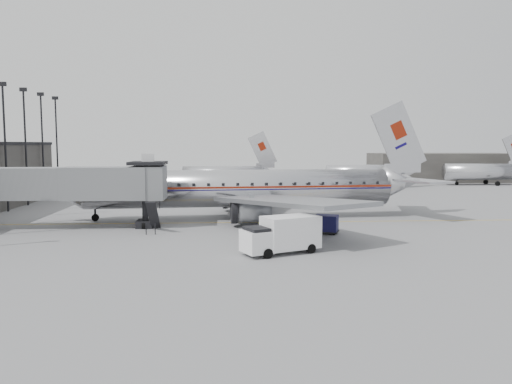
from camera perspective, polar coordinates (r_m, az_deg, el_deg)
ground at (r=45.39m, az=-1.54°, el=-4.69°), size 160.00×160.00×0.00m
hangar at (r=114.58m, az=20.56°, el=2.66°), size 30.00×12.00×6.00m
apron_line at (r=51.47m, az=1.59°, el=-3.46°), size 60.00×0.15×0.01m
jet_bridge at (r=50.81m, az=-20.82°, el=0.80°), size 21.00×6.20×7.10m
distant_aircraft_near at (r=86.81m, az=-3.61°, el=2.01°), size 16.39×3.20×10.26m
distant_aircraft_mid at (r=94.34m, az=12.41°, el=2.18°), size 16.39×3.20×10.26m
distant_aircraft_far at (r=106.99m, az=24.29°, el=2.20°), size 16.39×3.20×10.26m
airliner at (r=53.97m, az=-0.99°, el=0.43°), size 40.83×37.71×12.91m
service_van at (r=36.82m, az=2.96°, el=-4.84°), size 6.19×4.38×2.72m
baggage_cart_navy at (r=45.34m, az=8.03°, el=-3.62°), size 2.57×2.28×1.67m
ramp_worker at (r=39.38m, az=0.62°, el=-4.81°), size 0.85×0.84×1.97m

